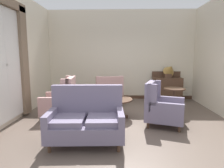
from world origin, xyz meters
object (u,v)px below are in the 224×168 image
coffee_table (114,102)px  armchair_back_corner (109,92)px  armchair_near_sideboard (62,101)px  sideboard (167,87)px  settee (86,120)px  gramophone (170,70)px  armchair_far_left (161,107)px  side_table (174,98)px  porcelain_vase (116,93)px

coffee_table → armchair_back_corner: size_ratio=0.95×
armchair_near_sideboard → sideboard: bearing=117.4°
settee → gramophone: (2.39, 3.40, 0.69)m
armchair_back_corner → gramophone: size_ratio=1.73×
armchair_back_corner → gramophone: (2.12, 0.58, 0.70)m
gramophone → armchair_far_left: bearing=-108.2°
sideboard → armchair_near_sideboard: bearing=-147.1°
armchair_far_left → side_table: size_ratio=1.44×
coffee_table → side_table: (1.66, 0.43, 0.02)m
armchair_far_left → gramophone: 2.66m
porcelain_vase → settee: settee is taller
sideboard → armchair_back_corner: bearing=-161.8°
coffee_table → armchair_far_left: (1.10, -0.50, 0.01)m
coffee_table → sideboard: bearing=47.7°
coffee_table → armchair_back_corner: armchair_back_corner is taller
settee → armchair_far_left: (1.58, 0.96, 0.01)m
porcelain_vase → sideboard: (1.81, 1.99, -0.18)m
armchair_far_left → side_table: 1.08m
coffee_table → porcelain_vase: size_ratio=2.60×
armchair_back_corner → gramophone: gramophone is taller
side_table → sideboard: (0.20, 1.60, 0.04)m
porcelain_vase → gramophone: size_ratio=0.63×
gramophone → side_table: bearing=-99.3°
side_table → sideboard: 1.62m
armchair_back_corner → side_table: armchair_back_corner is taller
side_table → armchair_far_left: bearing=-120.8°
porcelain_vase → armchair_near_sideboard: 1.41m
side_table → sideboard: bearing=83.1°
settee → coffee_table: bearing=68.5°
settee → armchair_back_corner: (0.27, 2.81, -0.01)m
coffee_table → porcelain_vase: porcelain_vase is taller
settee → gramophone: gramophone is taller
armchair_near_sideboard → side_table: (3.01, 0.47, -0.01)m
armchair_near_sideboard → gramophone: (3.26, 1.98, 0.67)m
armchair_near_sideboard → settee: bearing=26.1°
porcelain_vase → armchair_far_left: armchair_far_left is taller
armchair_far_left → side_table: (0.55, 0.93, 0.01)m
armchair_near_sideboard → side_table: bearing=93.4°
side_table → gramophone: 1.67m
coffee_table → side_table: 1.71m
armchair_near_sideboard → sideboard: 3.82m
coffee_table → armchair_near_sideboard: (-1.36, -0.04, 0.02)m
sideboard → side_table: bearing=-96.9°
porcelain_vase → armchair_back_corner: (-0.25, 1.32, -0.24)m
armchair_near_sideboard → armchair_back_corner: bearing=135.3°
armchair_back_corner → gramophone: 2.30m
sideboard → gramophone: 0.64m
porcelain_vase → side_table: porcelain_vase is taller
porcelain_vase → armchair_near_sideboard: bearing=-176.6°
armchair_back_corner → coffee_table: bearing=88.2°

